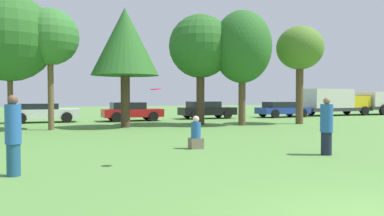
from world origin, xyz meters
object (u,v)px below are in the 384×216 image
object	(u,v)px
delivery_truck_yellow	(334,101)
tree_3	(125,42)
tree_5	(242,47)
parked_car_blue	(282,109)
person_catcher	(327,126)
parked_car_red	(131,111)
bystander_sitting	(196,135)
tree_6	(300,49)
parked_car_white	(43,112)
person_thrower	(13,135)
tree_2	(50,37)
tree_4	(200,47)
frisbee	(156,89)
parked_car_black	(206,109)
tree_1	(9,38)

from	to	relation	value
delivery_truck_yellow	tree_3	bearing A→B (deg)	-164.06
tree_5	parked_car_blue	size ratio (longest dim) A/B	1.57
person_catcher	parked_car_red	world-z (taller)	person_catcher
bystander_sitting	parked_car_blue	distance (m)	19.57
parked_car_blue	bystander_sitting	bearing A→B (deg)	-133.36
tree_6	tree_3	bearing A→B (deg)	172.86
parked_car_white	tree_5	bearing A→B (deg)	-32.23
tree_3	parked_car_white	world-z (taller)	tree_3
person_thrower	tree_3	xyz separation A→B (m)	(4.70, 11.60, 3.79)
tree_6	delivery_truck_yellow	bearing A→B (deg)	37.90
tree_2	tree_4	bearing A→B (deg)	2.55
person_thrower	frisbee	world-z (taller)	frisbee
tree_2	parked_car_blue	world-z (taller)	tree_2
person_catcher	parked_car_white	world-z (taller)	person_catcher
tree_3	parked_car_black	xyz separation A→B (m)	(7.36, 5.76, -3.98)
tree_4	person_thrower	bearing A→B (deg)	-128.16
tree_2	tree_4	distance (m)	8.40
bystander_sitting	parked_car_white	bearing A→B (deg)	107.95
person_catcher	parked_car_white	xyz separation A→B (m)	(-7.92, 17.53, -0.17)
delivery_truck_yellow	person_thrower	bearing A→B (deg)	-145.06
tree_3	tree_4	world-z (taller)	tree_4
person_catcher	parked_car_blue	bearing A→B (deg)	-120.19
frisbee	delivery_truck_yellow	size ratio (longest dim) A/B	0.04
person_thrower	parked_car_blue	xyz separation A→B (m)	(18.55, 16.82, -0.21)
tree_1	parked_car_blue	bearing A→B (deg)	14.55
tree_1	tree_5	size ratio (longest dim) A/B	1.01
tree_1	tree_3	bearing A→B (deg)	-1.39
parked_car_black	delivery_truck_yellow	distance (m)	12.45
tree_2	parked_car_black	size ratio (longest dim) A/B	1.43
parked_car_red	delivery_truck_yellow	size ratio (longest dim) A/B	0.62
person_thrower	parked_car_white	size ratio (longest dim) A/B	0.40
person_thrower	tree_2	xyz separation A→B (m)	(0.86, 11.40, 3.81)
tree_3	tree_4	bearing A→B (deg)	2.16
tree_5	parked_car_blue	xyz separation A→B (m)	(7.13, 6.23, -3.93)
tree_2	parked_car_blue	xyz separation A→B (m)	(17.69, 5.42, -4.03)
tree_1	delivery_truck_yellow	size ratio (longest dim) A/B	1.02
parked_car_red	tree_6	bearing A→B (deg)	-35.71
person_thrower	tree_1	distance (m)	12.36
tree_1	tree_6	world-z (taller)	tree_1
tree_3	delivery_truck_yellow	world-z (taller)	tree_3
person_thrower	delivery_truck_yellow	world-z (taller)	delivery_truck_yellow
bystander_sitting	tree_4	xyz separation A→B (m)	(4.01, 9.30, 4.22)
tree_1	parked_car_red	size ratio (longest dim) A/B	1.67
parked_car_red	parked_car_black	distance (m)	5.99
tree_2	parked_car_black	distance (m)	13.31
frisbee	tree_6	distance (m)	16.17
person_catcher	parked_car_black	xyz separation A→B (m)	(3.74, 17.49, -0.14)
person_thrower	parked_car_blue	bearing A→B (deg)	43.11
person_catcher	tree_5	distance (m)	11.77
tree_1	parked_car_white	bearing A→B (deg)	75.74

